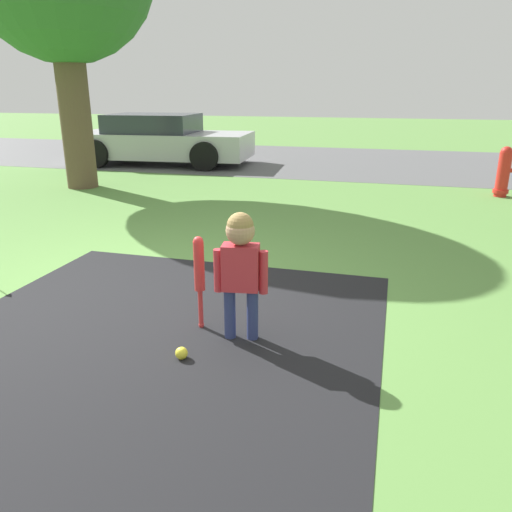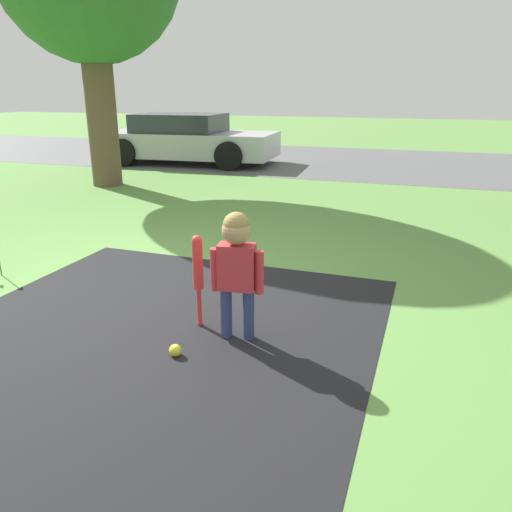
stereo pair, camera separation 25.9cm
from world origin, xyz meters
The scene contains 6 objects.
ground_plane centered at (0.00, 0.00, 0.00)m, with size 60.00×60.00×0.00m, color #5B8C42.
street_strip centered at (0.00, 9.21, 0.00)m, with size 40.00×6.00×0.01m.
child centered at (1.07, -0.52, 0.61)m, with size 0.38×0.20×0.94m.
baseball_bat centered at (0.73, -0.44, 0.47)m, with size 0.08×0.08×0.72m.
sports_ball centered at (0.77, -0.91, 0.04)m, with size 0.09×0.09×0.09m.
parked_car centered at (-3.44, 7.55, 0.57)m, with size 4.32×2.24×1.17m.
Camera 2 is at (2.29, -3.55, 1.72)m, focal length 35.00 mm.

